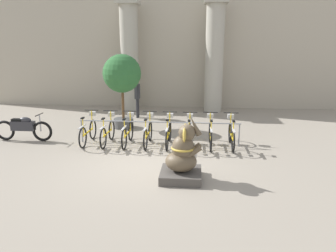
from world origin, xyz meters
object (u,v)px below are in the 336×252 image
Objects in this scene: bicycle_1 at (108,132)px; bicycle_5 at (189,134)px; bicycle_4 at (169,133)px; potted_tree at (122,77)px; elephant_statue at (182,158)px; person_pedestrian at (137,94)px; motorcycle at (23,128)px; bicycle_3 at (148,133)px; bicycle_7 at (231,135)px; bicycle_0 at (88,131)px; bicycle_2 at (128,132)px; bicycle_6 at (210,134)px.

bicycle_1 is 2.68m from bicycle_5.
bicycle_4 is 0.60× the size of potted_tree.
bicycle_5 is at bearing 88.01° from elephant_statue.
person_pedestrian reaches higher than elephant_statue.
motorcycle is (-4.96, 0.12, 0.05)m from bicycle_4.
bicycle_7 is at bearing 0.73° from bicycle_3.
bicycle_5 is 1.34m from bicycle_7.
person_pedestrian is at bearing 77.07° from bicycle_0.
person_pedestrian is (0.25, 4.04, 0.64)m from bicycle_1.
potted_tree reaches higher than bicycle_2.
bicycle_1 and bicycle_5 have the same top height.
bicycle_2 and bicycle_5 have the same top height.
bicycle_2 is at bearing -1.91° from bicycle_0.
bicycle_5 is 0.60× the size of potted_tree.
bicycle_3 reaches higher than motorcycle.
potted_tree is (-2.55, 4.84, 1.45)m from elephant_statue.
bicycle_4 is (2.01, -0.02, 0.00)m from bicycle_1.
elephant_statue reaches higher than bicycle_7.
potted_tree is at bearing 151.76° from bicycle_7.
bicycle_7 is (4.68, -0.01, 0.00)m from bicycle_0.
bicycle_2 is 4.13m from person_pedestrian.
bicycle_2 is at bearing 179.96° from bicycle_4.
person_pedestrian is at bearing 86.44° from bicycle_1.
bicycle_1 reaches higher than motorcycle.
bicycle_0 is 0.67m from bicycle_1.
potted_tree reaches higher than bicycle_5.
bicycle_3 is (1.34, -0.01, 0.00)m from bicycle_1.
potted_tree is (2.98, 2.06, 1.53)m from motorcycle.
bicycle_4 and bicycle_7 have the same top height.
bicycle_0 is 1.00× the size of bicycle_3.
bicycle_7 is 1.06× the size of elephant_statue.
bicycle_6 is (0.67, 0.05, 0.00)m from bicycle_5.
motorcycle is at bearing 178.17° from bicycle_0.
bicycle_1 is 1.00× the size of bicycle_6.
elephant_statue is 7.13m from person_pedestrian.
bicycle_7 is at bearing 0.32° from bicycle_1.
bicycle_2 reaches higher than motorcycle.
bicycle_0 reaches higher than motorcycle.
motorcycle is 1.16× the size of person_pedestrian.
motorcycle is (-5.62, 0.13, 0.05)m from bicycle_5.
bicycle_1 and bicycle_7 have the same top height.
person_pedestrian is (-2.33, 6.72, 0.51)m from elephant_statue.
bicycle_6 is 4.25m from potted_tree.
elephant_statue reaches higher than bicycle_1.
bicycle_3 is 4.24m from person_pedestrian.
bicycle_5 is at bearing -59.20° from person_pedestrian.
bicycle_4 is 1.00× the size of bicycle_6.
bicycle_7 reaches higher than motorcycle.
bicycle_7 is (4.01, 0.02, 0.00)m from bicycle_1.
bicycle_6 is (2.68, 0.04, 0.00)m from bicycle_2.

